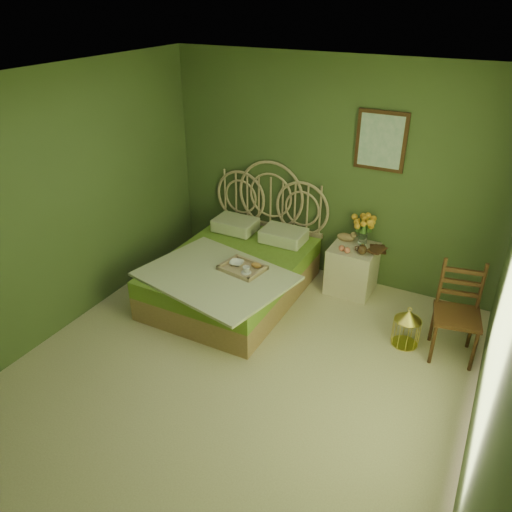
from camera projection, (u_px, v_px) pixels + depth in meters
The scene contains 14 objects.
floor at pixel (235, 377), 4.63m from camera, with size 4.50×4.50×0.00m, color beige.
ceiling at pixel (228, 86), 3.39m from camera, with size 4.50×4.50×0.00m, color silver.
wall_back at pixel (329, 173), 5.76m from camera, with size 4.00×4.00×0.00m, color #495E31.
wall_left at pixel (53, 209), 4.82m from camera, with size 4.50×4.50×0.00m, color #495E31.
wall_right at pixel (502, 322), 3.19m from camera, with size 4.50×4.50×0.00m, color #495E31.
wall_art at pixel (381, 141), 5.30m from camera, with size 0.54×0.04×0.64m.
bed at pixel (235, 271), 5.78m from camera, with size 1.70×2.15×1.33m.
nightstand at pixel (353, 263), 5.82m from camera, with size 0.51×0.51×0.99m.
chair at pixel (460, 306), 4.73m from camera, with size 0.49×0.49×0.96m.
birdcage at pixel (407, 328), 4.97m from camera, with size 0.26×0.26×0.40m.
book_lower at pixel (370, 249), 5.65m from camera, with size 0.17×0.22×0.02m, color #381E0F.
book_upper at pixel (371, 247), 5.64m from camera, with size 0.16×0.22×0.02m, color #472819.
cereal_bowl at pixel (237, 263), 5.45m from camera, with size 0.16×0.16×0.04m, color white.
coffee_cup at pixel (246, 270), 5.28m from camera, with size 0.08×0.08×0.08m, color white.
Camera 1 is at (1.81, -3.04, 3.19)m, focal length 35.00 mm.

